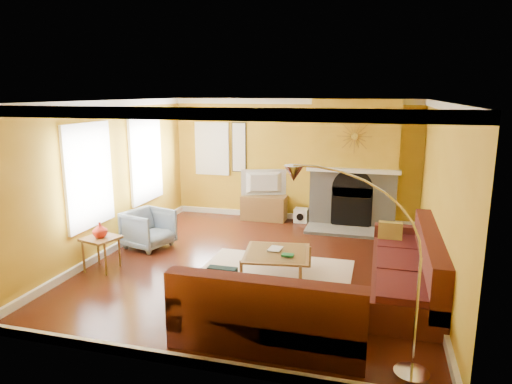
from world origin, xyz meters
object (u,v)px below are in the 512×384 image
(sectional_sofa, at_px, (325,265))
(arc_lamp, at_px, (358,274))
(coffee_table, at_px, (277,264))
(side_table, at_px, (102,253))
(media_console, at_px, (264,208))
(armchair, at_px, (149,229))

(sectional_sofa, relative_size, arc_lamp, 1.75)
(coffee_table, height_order, side_table, side_table)
(arc_lamp, bearing_deg, media_console, 113.69)
(coffee_table, height_order, media_console, media_console)
(sectional_sofa, bearing_deg, media_console, 116.57)
(side_table, bearing_deg, media_console, 63.43)
(side_table, bearing_deg, sectional_sofa, -0.00)
(media_console, relative_size, side_table, 1.82)
(coffee_table, xyz_separation_m, arc_lamp, (1.32, -2.20, 0.86))
(armchair, xyz_separation_m, arc_lamp, (3.92, -2.90, 0.71))
(sectional_sofa, bearing_deg, side_table, 180.00)
(armchair, relative_size, side_table, 1.41)
(armchair, bearing_deg, arc_lamp, -109.78)
(sectional_sofa, xyz_separation_m, coffee_table, (-0.80, 0.50, -0.25))
(armchair, xyz_separation_m, side_table, (-0.20, -1.20, -0.08))
(media_console, xyz_separation_m, arc_lamp, (2.33, -5.30, 0.79))
(armchair, bearing_deg, coffee_table, -88.39)
(sectional_sofa, height_order, coffee_table, sectional_sofa)
(coffee_table, bearing_deg, side_table, -169.88)
(sectional_sofa, bearing_deg, armchair, 160.56)
(media_console, bearing_deg, armchair, -123.69)
(arc_lamp, bearing_deg, sectional_sofa, 107.16)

